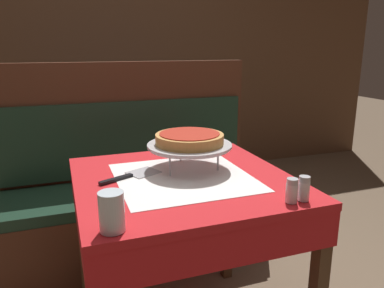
{
  "coord_description": "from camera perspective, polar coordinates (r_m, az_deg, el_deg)",
  "views": [
    {
      "loc": [
        -0.44,
        -1.33,
        1.28
      ],
      "look_at": [
        0.06,
        0.06,
        0.89
      ],
      "focal_mm": 35.0,
      "sensor_mm": 36.0,
      "label": 1
    }
  ],
  "objects": [
    {
      "name": "dining_table_front",
      "position": [
        1.52,
        -1.3,
        -8.6
      ],
      "size": [
        0.83,
        0.83,
        0.78
      ],
      "color": "red",
      "rests_on": "ground_plane"
    },
    {
      "name": "dining_table_rear",
      "position": [
        3.19,
        -11.52,
        3.54
      ],
      "size": [
        0.7,
        0.7,
        0.78
      ],
      "color": "#194799",
      "rests_on": "ground_plane"
    },
    {
      "name": "booth_bench",
      "position": [
        2.32,
        -8.69,
        -9.21
      ],
      "size": [
        1.54,
        0.5,
        1.19
      ],
      "color": "#4C2819",
      "rests_on": "ground_plane"
    },
    {
      "name": "back_wall_panel",
      "position": [
        3.64,
        -13.16,
        13.13
      ],
      "size": [
        6.0,
        0.04,
        2.4
      ],
      "primitive_type": "cube",
      "color": "brown",
      "rests_on": "ground_plane"
    },
    {
      "name": "pizza_pan_stand",
      "position": [
        1.55,
        -0.37,
        -0.35
      ],
      "size": [
        0.35,
        0.35,
        0.11
      ],
      "color": "#ADADB2",
      "rests_on": "dining_table_front"
    },
    {
      "name": "deep_dish_pizza",
      "position": [
        1.54,
        -0.38,
        0.84
      ],
      "size": [
        0.28,
        0.28,
        0.05
      ],
      "color": "#C68E47",
      "rests_on": "pizza_pan_stand"
    },
    {
      "name": "pizza_server",
      "position": [
        1.51,
        -9.11,
        -4.72
      ],
      "size": [
        0.26,
        0.16,
        0.01
      ],
      "color": "#BCBCC1",
      "rests_on": "dining_table_front"
    },
    {
      "name": "water_glass_near",
      "position": [
        1.08,
        -12.14,
        -10.05
      ],
      "size": [
        0.07,
        0.07,
        0.12
      ],
      "color": "silver",
      "rests_on": "dining_table_front"
    },
    {
      "name": "salt_shaker",
      "position": [
        1.28,
        14.96,
        -6.89
      ],
      "size": [
        0.04,
        0.04,
        0.08
      ],
      "color": "silver",
      "rests_on": "dining_table_front"
    },
    {
      "name": "pepper_shaker",
      "position": [
        1.31,
        16.69,
        -6.52
      ],
      "size": [
        0.04,
        0.04,
        0.08
      ],
      "color": "silver",
      "rests_on": "dining_table_front"
    },
    {
      "name": "napkin_holder",
      "position": [
        1.86,
        -0.59,
        0.49
      ],
      "size": [
        0.1,
        0.05,
        0.09
      ],
      "color": "#B2B2B7",
      "rests_on": "dining_table_front"
    },
    {
      "name": "condiment_caddy",
      "position": [
        3.22,
        -12.08,
        6.17
      ],
      "size": [
        0.12,
        0.12,
        0.15
      ],
      "color": "black",
      "rests_on": "dining_table_rear"
    }
  ]
}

